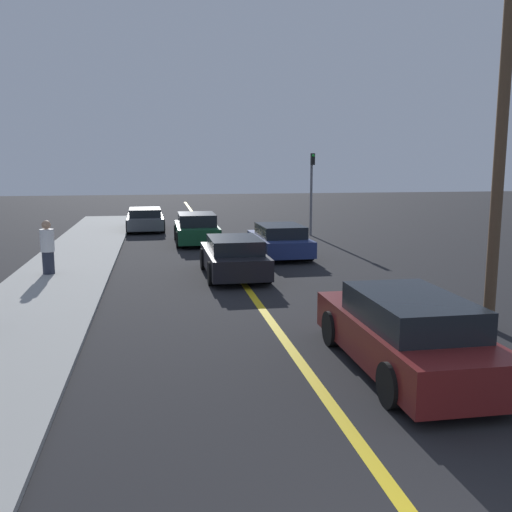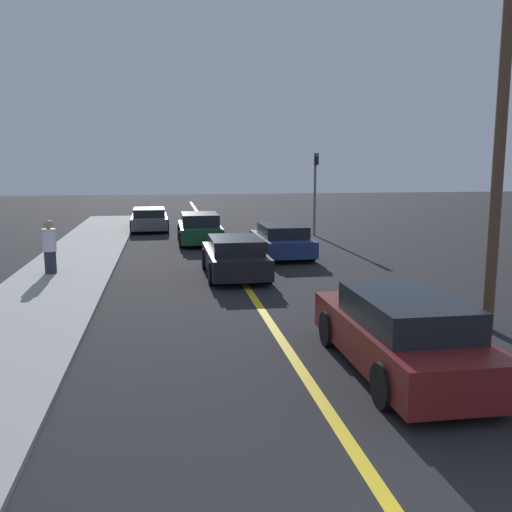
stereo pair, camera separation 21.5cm
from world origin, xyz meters
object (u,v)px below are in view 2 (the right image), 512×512
car_ahead_center (235,257)px  utility_pole (499,156)px  car_oncoming_far (149,219)px  car_parked_left_lot (200,229)px  pedestrian_mid_group (50,247)px  car_far_distant (282,240)px  traffic_light (315,185)px  car_near_right_lane (401,334)px

car_ahead_center → utility_pole: utility_pole is taller
car_ahead_center → car_oncoming_far: (-2.96, 12.73, -0.03)m
car_oncoming_far → car_parked_left_lot: bearing=-67.4°
car_parked_left_lot → pedestrian_mid_group: size_ratio=2.49×
car_oncoming_far → car_far_distant: bearing=-61.9°
pedestrian_mid_group → utility_pole: (10.41, -7.47, 2.76)m
traffic_light → utility_pole: bearing=-91.3°
car_ahead_center → pedestrian_mid_group: (-5.73, 0.87, 0.31)m
car_ahead_center → car_parked_left_lot: car_parked_left_lot is taller
pedestrian_mid_group → car_near_right_lane: bearing=-51.6°
car_oncoming_far → utility_pole: size_ratio=0.57×
pedestrian_mid_group → utility_pole: size_ratio=0.23×
utility_pole → car_near_right_lane: bearing=-144.5°
car_parked_left_lot → pedestrian_mid_group: pedestrian_mid_group is taller
car_ahead_center → car_oncoming_far: size_ratio=0.98×
car_parked_left_lot → car_oncoming_far: 5.71m
car_near_right_lane → traffic_light: size_ratio=1.18×
car_ahead_center → pedestrian_mid_group: 5.81m
traffic_light → car_parked_left_lot: bearing=-162.7°
car_near_right_lane → car_ahead_center: 8.83m
car_oncoming_far → traffic_light: 8.91m
car_near_right_lane → traffic_light: bearing=79.8°
car_near_right_lane → car_parked_left_lot: car_near_right_lane is taller
pedestrian_mid_group → traffic_light: (10.78, 8.41, 1.51)m
car_parked_left_lot → traffic_light: traffic_light is taller
car_ahead_center → utility_pole: 8.65m
car_parked_left_lot → car_oncoming_far: size_ratio=0.99×
car_parked_left_lot → pedestrian_mid_group: (-5.09, -6.64, 0.28)m
car_ahead_center → pedestrian_mid_group: pedestrian_mid_group is taller
car_ahead_center → car_oncoming_far: car_ahead_center is taller
car_oncoming_far → traffic_light: size_ratio=1.07×
car_far_distant → car_oncoming_far: size_ratio=0.97×
car_near_right_lane → car_oncoming_far: size_ratio=1.11×
car_parked_left_lot → utility_pole: bearing=-69.3°
car_near_right_lane → car_far_distant: size_ratio=1.14×
car_near_right_lane → car_ahead_center: size_ratio=1.13×
car_ahead_center → car_oncoming_far: 13.07m
car_far_distant → pedestrian_mid_group: pedestrian_mid_group is taller
traffic_light → car_far_distant: bearing=-116.1°
car_oncoming_far → pedestrian_mid_group: bearing=-104.5°
car_far_distant → utility_pole: bearing=-77.4°
car_ahead_center → utility_pole: (4.67, -6.60, 3.08)m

